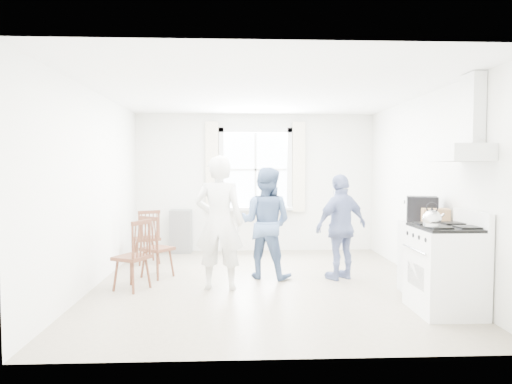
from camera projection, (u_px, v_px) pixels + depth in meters
name	position (u px, v px, depth m)	size (l,w,h in m)	color
room_shell	(263.00, 189.00, 6.19)	(4.62, 5.12, 2.64)	gray
window_assembly	(256.00, 174.00, 8.62)	(1.88, 0.24, 1.70)	white
range_hood	(463.00, 138.00, 4.90)	(0.45, 0.76, 0.94)	silver
shelf_unit	(181.00, 231.00, 8.50)	(0.40, 0.30, 0.80)	slate
gas_stove	(445.00, 269.00, 4.97)	(0.68, 0.76, 1.12)	white
kettle	(432.00, 219.00, 4.78)	(0.19, 0.19, 0.27)	silver
low_cabinet	(425.00, 259.00, 5.67)	(0.50, 0.55, 0.90)	silver
stereo_stack	(422.00, 209.00, 5.72)	(0.45, 0.42, 0.32)	black
cardboard_box	(435.00, 216.00, 5.48)	(0.30, 0.22, 0.19)	tan
windsor_chair_a	(148.00, 231.00, 7.46)	(0.51, 0.51, 0.90)	#4C2718
windsor_chair_b	(152.00, 240.00, 6.51)	(0.53, 0.52, 0.91)	#4C2718
windsor_chair_c	(138.00, 247.00, 5.86)	(0.51, 0.52, 0.92)	#4C2718
person_left	(219.00, 223.00, 5.91)	(0.64, 0.64, 1.74)	white
person_mid	(266.00, 223.00, 6.55)	(0.77, 0.77, 1.59)	#4B638C
person_right	(341.00, 227.00, 6.46)	(0.88, 0.88, 1.50)	navy
potted_plant	(268.00, 199.00, 8.57)	(0.16, 0.16, 0.29)	#306C39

